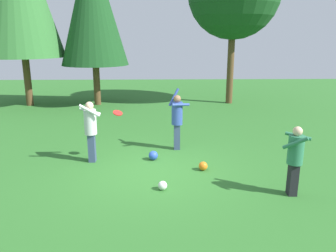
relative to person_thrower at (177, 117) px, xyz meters
name	(u,v)px	position (x,y,z in m)	size (l,w,h in m)	color
ground_plane	(152,172)	(-0.75, -1.83, -1.04)	(40.00, 40.00, 0.00)	#2D6B28
person_thrower	(177,117)	(0.00, 0.00, 0.00)	(0.66, 0.65, 1.92)	#38476B
person_catcher	(91,126)	(-2.47, -1.03, 0.00)	(0.64, 0.57, 1.74)	#38476B
person_bystander	(295,155)	(2.42, -3.25, -0.10)	(0.70, 0.68, 1.59)	black
frisbee	(118,113)	(-1.72, -0.91, 0.35)	(0.37, 0.37, 0.13)	red
ball_blue	(153,155)	(-0.74, -0.96, -0.91)	(0.27, 0.27, 0.27)	blue
ball_orange	(203,166)	(0.61, -1.77, -0.92)	(0.24, 0.24, 0.24)	orange
ball_white	(163,185)	(-0.49, -2.93, -0.93)	(0.21, 0.21, 0.21)	white
tree_left	(92,3)	(-3.81, 7.41, 4.01)	(3.38, 3.38, 8.08)	brown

